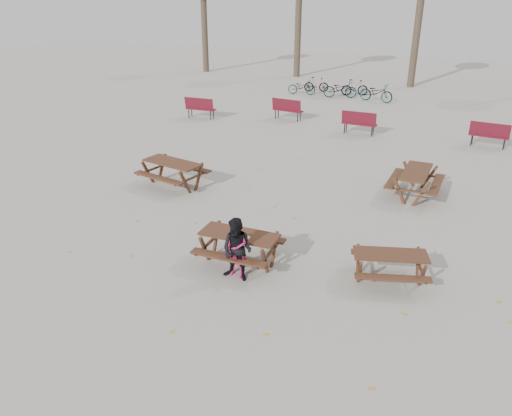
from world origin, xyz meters
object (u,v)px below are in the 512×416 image
at_px(soda_bottle, 236,234).
at_px(picnic_table_far, 415,183).
at_px(picnic_table_north, 173,174).
at_px(adult, 237,250).
at_px(picnic_table_east, 389,267).
at_px(child, 237,249).
at_px(food_tray, 246,237).
at_px(main_picnic_table, 239,241).

xyz_separation_m(soda_bottle, picnic_table_far, (3.27, 5.99, -0.44)).
relative_size(picnic_table_north, picnic_table_far, 1.03).
height_order(adult, picnic_table_far, adult).
height_order(adult, picnic_table_east, adult).
bearing_deg(child, soda_bottle, 122.91).
bearing_deg(picnic_table_east, adult, -175.47).
bearing_deg(picnic_table_far, picnic_table_north, 109.42).
relative_size(soda_bottle, picnic_table_north, 0.09).
bearing_deg(soda_bottle, child, -65.69).
relative_size(picnic_table_east, picnic_table_far, 0.83).
xyz_separation_m(soda_bottle, picnic_table_east, (3.31, 0.75, -0.51)).
distance_m(food_tray, child, 0.39).
xyz_separation_m(child, picnic_table_far, (3.11, 6.33, -0.27)).
bearing_deg(picnic_table_east, food_tray, 176.36).
relative_size(child, picnic_table_east, 0.86).
bearing_deg(main_picnic_table, food_tray, -34.53).
distance_m(food_tray, soda_bottle, 0.22).
bearing_deg(child, picnic_table_far, 72.39).
xyz_separation_m(main_picnic_table, picnic_table_east, (3.33, 0.55, -0.25)).
bearing_deg(adult, picnic_table_north, 138.42).
distance_m(soda_bottle, adult, 0.51).
relative_size(food_tray, picnic_table_far, 0.10).
height_order(adult, picnic_table_north, adult).
height_order(main_picnic_table, picnic_table_far, picnic_table_far).
xyz_separation_m(soda_bottle, picnic_table_north, (-4.00, 3.85, -0.43)).
relative_size(child, picnic_table_north, 0.70).
height_order(soda_bottle, picnic_table_east, soda_bottle).
distance_m(food_tray, adult, 0.49).
relative_size(adult, picnic_table_east, 0.92).
relative_size(food_tray, picnic_table_north, 0.09).
height_order(picnic_table_north, picnic_table_far, picnic_table_north).
bearing_deg(picnic_table_far, picnic_table_east, -176.50).
bearing_deg(adult, soda_bottle, 120.14).
bearing_deg(picnic_table_far, food_tray, 155.83).
relative_size(main_picnic_table, food_tray, 10.00).
bearing_deg(soda_bottle, picnic_table_north, 136.08).
bearing_deg(adult, picnic_table_east, 24.95).
bearing_deg(picnic_table_north, adult, -33.43).
bearing_deg(food_tray, picnic_table_far, 62.83).
bearing_deg(picnic_table_far, main_picnic_table, 153.49).
relative_size(adult, picnic_table_far, 0.77).
bearing_deg(picnic_table_north, child, -33.15).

